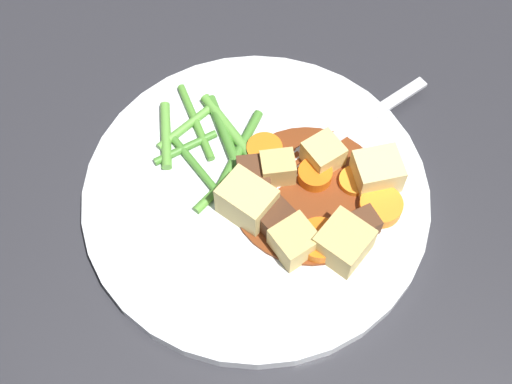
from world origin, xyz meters
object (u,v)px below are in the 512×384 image
(carrot_slice_1, at_px, (264,150))
(meat_chunk_0, at_px, (275,219))
(potato_chunk_2, at_px, (323,155))
(carrot_slice_2, at_px, (319,241))
(carrot_slice_4, at_px, (315,175))
(carrot_slice_3, at_px, (355,182))
(meat_chunk_1, at_px, (363,224))
(potato_chunk_1, at_px, (278,169))
(potato_chunk_0, at_px, (294,242))
(potato_chunk_4, at_px, (377,172))
(meat_chunk_2, at_px, (253,176))
(potato_chunk_5, at_px, (250,202))
(dinner_plate, at_px, (256,196))
(potato_chunk_3, at_px, (344,243))
(carrot_slice_0, at_px, (381,206))
(fork, at_px, (341,135))

(carrot_slice_1, relative_size, meat_chunk_0, 1.14)
(potato_chunk_2, bearing_deg, carrot_slice_2, -72.36)
(carrot_slice_4, bearing_deg, carrot_slice_3, 14.90)
(carrot_slice_2, bearing_deg, carrot_slice_3, 82.00)
(carrot_slice_4, height_order, meat_chunk_1, meat_chunk_1)
(carrot_slice_1, bearing_deg, meat_chunk_0, -61.39)
(potato_chunk_1, bearing_deg, potato_chunk_0, -57.43)
(carrot_slice_1, distance_m, meat_chunk_1, 0.10)
(potato_chunk_4, height_order, meat_chunk_2, potato_chunk_4)
(potato_chunk_2, bearing_deg, potato_chunk_1, -137.99)
(carrot_slice_4, xyz_separation_m, meat_chunk_1, (0.05, -0.03, 0.00))
(potato_chunk_0, xyz_separation_m, potato_chunk_1, (-0.03, 0.05, 0.00))
(carrot_slice_4, bearing_deg, meat_chunk_1, -29.70)
(carrot_slice_4, height_order, meat_chunk_2, meat_chunk_2)
(potato_chunk_1, xyz_separation_m, potato_chunk_5, (-0.01, -0.04, 0.00))
(carrot_slice_3, distance_m, meat_chunk_2, 0.08)
(carrot_slice_3, height_order, potato_chunk_5, potato_chunk_5)
(dinner_plate, relative_size, potato_chunk_3, 7.83)
(carrot_slice_2, height_order, potato_chunk_2, potato_chunk_2)
(carrot_slice_3, relative_size, potato_chunk_5, 0.65)
(potato_chunk_3, bearing_deg, potato_chunk_2, 120.51)
(meat_chunk_0, bearing_deg, carrot_slice_2, -2.91)
(carrot_slice_2, bearing_deg, potato_chunk_5, 174.20)
(carrot_slice_1, bearing_deg, meat_chunk_2, -86.28)
(potato_chunk_0, bearing_deg, meat_chunk_2, 140.13)
(carrot_slice_1, relative_size, meat_chunk_2, 1.04)
(potato_chunk_4, bearing_deg, potato_chunk_0, -115.90)
(carrot_slice_4, bearing_deg, potato_chunk_5, -128.57)
(potato_chunk_2, bearing_deg, meat_chunk_0, -102.40)
(carrot_slice_2, relative_size, meat_chunk_2, 1.22)
(potato_chunk_5, bearing_deg, potato_chunk_2, 59.58)
(carrot_slice_3, relative_size, potato_chunk_3, 0.73)
(carrot_slice_0, bearing_deg, potato_chunk_0, -131.93)
(dinner_plate, height_order, carrot_slice_2, carrot_slice_2)
(dinner_plate, bearing_deg, potato_chunk_5, -82.89)
(potato_chunk_1, relative_size, meat_chunk_1, 1.16)
(potato_chunk_3, distance_m, meat_chunk_0, 0.06)
(carrot_slice_3, height_order, potato_chunk_3, potato_chunk_3)
(carrot_slice_4, distance_m, fork, 0.05)
(carrot_slice_3, relative_size, potato_chunk_4, 0.73)
(carrot_slice_1, xyz_separation_m, carrot_slice_4, (0.05, -0.01, 0.00))
(potato_chunk_0, xyz_separation_m, potato_chunk_3, (0.03, 0.01, 0.00))
(potato_chunk_2, bearing_deg, meat_chunk_2, -139.70)
(carrot_slice_3, xyz_separation_m, potato_chunk_1, (-0.06, -0.02, 0.01))
(potato_chunk_4, bearing_deg, meat_chunk_1, -85.76)
(carrot_slice_2, distance_m, meat_chunk_0, 0.04)
(carrot_slice_2, bearing_deg, meat_chunk_2, 154.75)
(meat_chunk_1, height_order, meat_chunk_2, meat_chunk_2)
(potato_chunk_1, xyz_separation_m, meat_chunk_1, (0.08, -0.02, -0.00))
(potato_chunk_0, distance_m, meat_chunk_1, 0.06)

